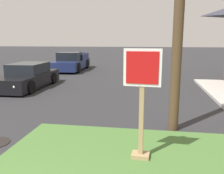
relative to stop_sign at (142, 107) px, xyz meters
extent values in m
cube|color=#A3845B|center=(0.00, 0.02, 0.00)|extent=(0.10, 0.10, 2.15)
cube|color=#A3845B|center=(0.00, 0.02, -1.04)|extent=(0.38, 0.31, 0.08)
cube|color=white|center=(0.00, -0.03, 0.78)|extent=(0.72, 0.06, 0.72)
cube|color=red|center=(0.00, -0.05, 0.78)|extent=(0.61, 0.06, 0.62)
cube|color=black|center=(-6.11, 6.75, -0.75)|extent=(1.86, 4.42, 0.64)
cube|color=black|center=(-6.12, 6.97, -0.19)|extent=(1.58, 2.04, 0.56)
cylinder|color=black|center=(-5.25, 5.40, -0.85)|extent=(0.23, 0.62, 0.62)
cylinder|color=black|center=(-5.29, 8.12, -0.85)|extent=(0.23, 0.62, 0.62)
cylinder|color=black|center=(-6.98, 8.10, -0.85)|extent=(0.23, 0.62, 0.62)
sphere|color=white|center=(-5.54, 4.61, -0.69)|extent=(0.14, 0.14, 0.14)
sphere|color=red|center=(-5.61, 8.91, -0.69)|extent=(0.12, 0.12, 0.12)
sphere|color=red|center=(-6.69, 8.89, -0.69)|extent=(0.12, 0.12, 0.12)
cube|color=#19234C|center=(-6.12, 13.97, -0.66)|extent=(2.14, 5.23, 0.68)
cube|color=black|center=(-6.09, 13.25, -0.02)|extent=(1.73, 1.42, 0.68)
cube|color=#19234C|center=(-5.27, 14.91, -0.10)|extent=(0.20, 2.16, 0.44)
cube|color=#19234C|center=(-7.06, 14.83, -0.10)|extent=(0.20, 2.16, 0.44)
cube|color=#19234C|center=(-6.24, 16.49, -0.10)|extent=(1.71, 0.18, 0.44)
cylinder|color=black|center=(-5.16, 12.47, -0.78)|extent=(0.30, 0.77, 0.76)
cylinder|color=black|center=(-6.94, 12.39, -0.78)|extent=(0.30, 0.77, 0.76)
cylinder|color=black|center=(-5.31, 15.56, -0.78)|extent=(0.30, 0.77, 0.76)
cylinder|color=black|center=(-7.08, 15.47, -0.78)|extent=(0.30, 0.77, 0.76)
camera|label=1|loc=(0.14, -4.54, 1.30)|focal=38.13mm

